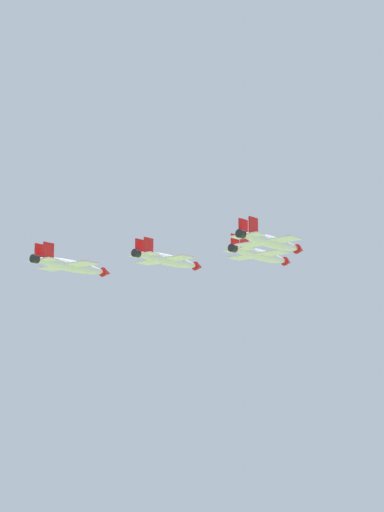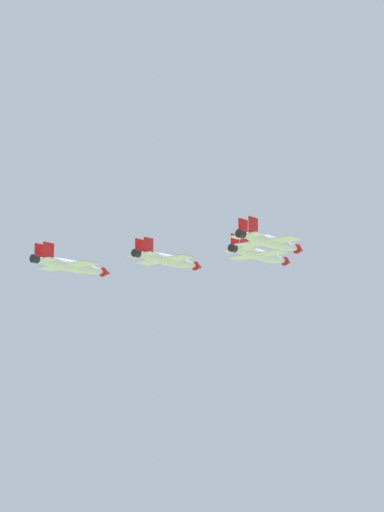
# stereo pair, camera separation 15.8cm
# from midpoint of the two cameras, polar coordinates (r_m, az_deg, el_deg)

# --- Properties ---
(jet_lead) EXTENTS (14.81, 14.01, 3.79)m
(jet_lead) POSITION_cam_midpoint_polar(r_m,az_deg,el_deg) (170.81, 3.98, 0.07)
(jet_lead) COLOR white
(jet_left_wingman) EXTENTS (14.56, 13.89, 3.74)m
(jet_left_wingman) POSITION_cam_midpoint_polar(r_m,az_deg,el_deg) (167.12, -1.44, -0.21)
(jet_left_wingman) COLOR white
(jet_right_wingman) EXTENTS (14.49, 13.83, 3.72)m
(jet_right_wingman) POSITION_cam_midpoint_polar(r_m,az_deg,el_deg) (154.66, 4.58, 0.85)
(jet_right_wingman) COLOR white
(jet_left_outer) EXTENTS (15.23, 14.10, 3.86)m
(jet_left_outer) POSITION_cam_midpoint_polar(r_m,az_deg,el_deg) (164.97, -7.05, -0.55)
(jet_left_outer) COLOR white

